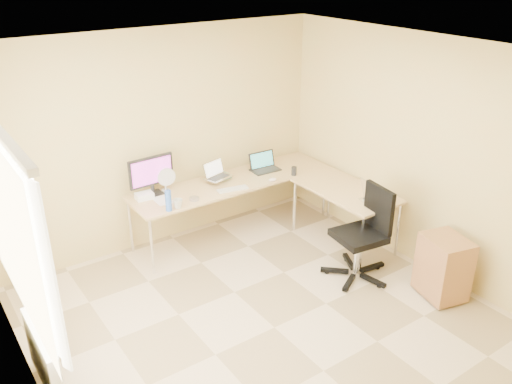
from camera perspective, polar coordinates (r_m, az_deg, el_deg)
floor at (r=5.40m, az=1.97°, el=-14.19°), size 4.50×4.50×0.00m
ceiling at (r=4.29m, az=2.48°, el=14.06°), size 4.50×4.50×0.00m
wall_back at (r=6.50m, az=-9.88°, el=5.51°), size 4.50×0.00×4.50m
wall_left at (r=3.97m, az=-23.17°, el=-9.30°), size 0.00×4.50×4.50m
wall_right at (r=6.10m, az=18.17°, el=3.37°), size 0.00×4.50×4.50m
desk_main at (r=6.85m, az=-2.40°, el=-1.59°), size 2.65×0.70×0.73m
desk_return at (r=6.70m, az=9.34°, el=-2.55°), size 0.70×1.30×0.73m
monitor at (r=6.34m, az=-11.04°, el=1.71°), size 0.56×0.20×0.47m
book_stack at (r=6.81m, az=-3.92°, el=1.78°), size 0.23×0.29×0.04m
laptop_center at (r=6.63m, az=-4.05°, el=2.33°), size 0.38×0.33×0.21m
laptop_black at (r=6.96m, az=1.00°, el=3.20°), size 0.38×0.29×0.23m
keyboard at (r=6.44m, az=-2.50°, el=0.31°), size 0.39×0.17×0.02m
mouse at (r=6.67m, az=1.77°, el=1.31°), size 0.13×0.11×0.04m
mug at (r=6.03m, az=-8.31°, el=-1.24°), size 0.14×0.14×0.10m
cd_stack at (r=6.21m, az=-6.58°, el=-0.72°), size 0.12×0.12×0.03m
water_bottle at (r=5.96m, az=-9.30°, el=-0.92°), size 0.09×0.09×0.24m
papers at (r=6.26m, az=-9.87°, el=-0.87°), size 0.19×0.26×0.01m
white_box at (r=6.33m, az=-11.78°, el=-0.40°), size 0.21×0.16×0.07m
desk_fan at (r=6.44m, az=-9.63°, el=1.24°), size 0.25×0.25×0.28m
black_cup at (r=6.85m, az=4.06°, el=2.23°), size 0.08×0.08×0.11m
laptop_return at (r=6.22m, az=12.64°, el=-0.13°), size 0.40×0.35×0.23m
office_chair at (r=5.98m, az=10.84°, el=-4.69°), size 0.72×0.72×1.06m
cabinet at (r=5.95m, az=19.28°, el=-7.50°), size 0.49×0.56×0.66m
radiator at (r=4.85m, az=-21.59°, el=-16.20°), size 0.09×0.80×0.55m
window at (r=4.20m, az=-24.35°, el=-3.63°), size 0.10×1.80×1.40m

